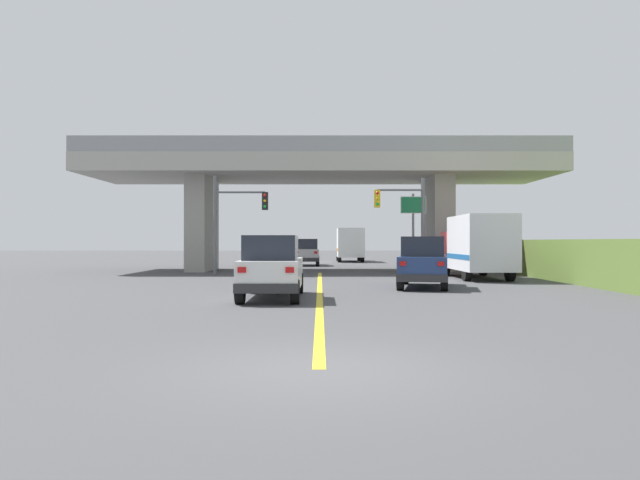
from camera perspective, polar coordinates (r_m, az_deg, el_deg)
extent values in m
plane|color=#424244|center=(37.33, -0.03, -2.95)|extent=(160.00, 160.00, 0.00)
cube|color=#A8A59E|center=(37.56, -0.03, 6.80)|extent=(28.57, 8.17, 1.08)
cube|color=#9A9891|center=(38.03, -11.28, 1.50)|extent=(1.22, 4.90, 5.83)
cube|color=#9A9891|center=(38.03, 11.22, 1.50)|extent=(1.22, 4.90, 5.83)
cube|color=gray|center=(33.81, -0.03, 9.27)|extent=(28.57, 0.20, 0.90)
cube|color=gray|center=(41.59, -0.02, 7.50)|extent=(28.57, 0.20, 0.90)
cube|color=yellow|center=(21.51, -0.04, -5.02)|extent=(0.20, 25.95, 0.01)
cube|color=silver|center=(19.17, -4.61, -3.20)|extent=(1.81, 4.72, 0.90)
cube|color=#1E232D|center=(18.79, -4.69, -0.73)|extent=(1.59, 2.60, 0.76)
cube|color=#2D2D30|center=(16.90, -5.24, -4.67)|extent=(1.84, 0.20, 0.28)
cube|color=red|center=(16.87, -7.56, -2.87)|extent=(0.24, 0.06, 0.16)
cube|color=red|center=(16.74, -2.94, -2.89)|extent=(0.24, 0.06, 0.16)
cylinder|color=black|center=(21.08, -6.40, -4.15)|extent=(0.26, 0.72, 0.72)
cylinder|color=black|center=(20.96, -2.01, -4.17)|extent=(0.26, 0.72, 0.72)
cylinder|color=black|center=(17.49, -7.72, -4.97)|extent=(0.26, 0.72, 0.72)
cylinder|color=black|center=(17.35, -2.43, -5.01)|extent=(0.26, 0.72, 0.72)
cube|color=navy|center=(23.95, 9.93, -2.59)|extent=(2.66, 4.76, 0.90)
cube|color=#1E232D|center=(23.59, 9.90, -0.61)|extent=(2.05, 2.73, 0.76)
cube|color=#2D2D30|center=(21.77, 9.78, -3.65)|extent=(1.85, 0.56, 0.28)
cube|color=red|center=(21.71, 7.98, -2.26)|extent=(0.25, 0.11, 0.16)
cube|color=red|center=(21.67, 11.57, -2.26)|extent=(0.25, 0.11, 0.16)
cylinder|color=black|center=(25.69, 8.23, -3.42)|extent=(0.40, 0.76, 0.72)
cylinder|color=black|center=(25.66, 11.82, -3.43)|extent=(0.40, 0.76, 0.72)
cylinder|color=black|center=(22.32, 7.75, -3.92)|extent=(0.40, 0.76, 0.72)
cylinder|color=black|center=(22.27, 11.89, -3.93)|extent=(0.40, 0.76, 0.72)
cube|color=red|center=(32.68, 13.74, -0.89)|extent=(2.20, 2.00, 1.90)
cube|color=silver|center=(29.44, 15.29, -0.27)|extent=(2.31, 4.69, 2.63)
cube|color=#195999|center=(29.45, 15.29, -1.55)|extent=(2.33, 4.59, 0.24)
cylinder|color=black|center=(32.49, 12.03, -2.58)|extent=(0.30, 0.90, 0.90)
cylinder|color=black|center=(32.96, 15.43, -2.54)|extent=(0.30, 0.90, 0.90)
cylinder|color=black|center=(28.09, 13.95, -2.96)|extent=(0.30, 0.90, 0.90)
cylinder|color=black|center=(28.64, 17.84, -2.90)|extent=(0.30, 0.90, 0.90)
cube|color=silver|center=(45.10, -1.27, -1.44)|extent=(1.82, 4.47, 0.90)
cube|color=#1E232D|center=(44.75, -1.28, -0.38)|extent=(1.60, 2.46, 0.76)
cube|color=#2D2D30|center=(42.93, -1.33, -1.92)|extent=(1.86, 0.20, 0.28)
cube|color=red|center=(42.86, -2.25, -1.21)|extent=(0.24, 0.06, 0.16)
cube|color=red|center=(42.83, -0.42, -1.21)|extent=(0.24, 0.06, 0.16)
cylinder|color=black|center=(46.82, -2.21, -1.94)|extent=(0.26, 0.72, 0.72)
cylinder|color=black|center=(46.79, -0.23, -1.94)|extent=(0.26, 0.72, 0.72)
cylinder|color=black|center=(43.46, -2.38, -2.08)|extent=(0.26, 0.72, 0.72)
cylinder|color=black|center=(43.42, -0.24, -2.08)|extent=(0.26, 0.72, 0.72)
cylinder|color=#56595E|center=(32.67, 9.90, 1.30)|extent=(0.18, 0.18, 5.30)
cylinder|color=#56595E|center=(32.59, 7.73, 4.81)|extent=(2.51, 0.12, 0.12)
cube|color=gold|center=(32.40, 5.52, 3.99)|extent=(0.32, 0.26, 0.96)
sphere|color=red|center=(32.28, 5.55, 4.54)|extent=(0.16, 0.16, 0.16)
sphere|color=gold|center=(32.26, 5.55, 4.01)|extent=(0.16, 0.16, 0.16)
sphere|color=green|center=(32.24, 5.55, 3.47)|extent=(0.16, 0.16, 0.16)
cylinder|color=#56595E|center=(32.27, -10.09, 1.37)|extent=(0.18, 0.18, 5.36)
cylinder|color=#56595E|center=(32.16, -7.72, 4.60)|extent=(2.69, 0.12, 0.12)
cube|color=black|center=(31.97, -5.32, 3.76)|extent=(0.32, 0.26, 0.96)
sphere|color=red|center=(31.85, -5.35, 4.32)|extent=(0.16, 0.16, 0.16)
sphere|color=gold|center=(31.82, -5.35, 3.78)|extent=(0.16, 0.16, 0.16)
sphere|color=green|center=(31.81, -5.35, 3.24)|extent=(0.16, 0.16, 0.16)
cylinder|color=slate|center=(34.83, 8.96, 0.65)|extent=(0.14, 0.14, 4.62)
cube|color=#197242|center=(34.83, 8.97, 3.36)|extent=(1.42, 0.08, 0.91)
cube|color=white|center=(34.83, 8.98, 3.36)|extent=(1.50, 0.04, 0.99)
cube|color=silver|center=(56.23, 2.76, -0.58)|extent=(2.20, 2.00, 1.90)
cube|color=white|center=(52.97, 2.93, -0.25)|extent=(2.31, 4.52, 2.56)
cube|color=#B26619|center=(52.97, 2.93, -0.94)|extent=(2.33, 4.43, 0.24)
cylinder|color=black|center=(56.20, 1.74, -1.55)|extent=(0.30, 0.90, 0.90)
cylinder|color=black|center=(56.30, 3.78, -1.54)|extent=(0.30, 0.90, 0.90)
cylinder|color=black|center=(51.82, 1.89, -1.67)|extent=(0.30, 0.90, 0.90)
cylinder|color=black|center=(51.92, 4.10, -1.66)|extent=(0.30, 0.90, 0.90)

